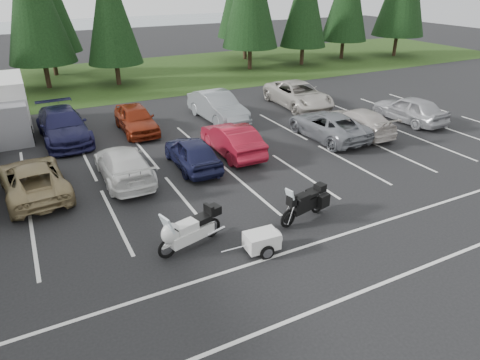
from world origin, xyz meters
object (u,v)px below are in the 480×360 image
car_near_3 (124,164)px  touring_motorcycle (190,227)px  car_far_3 (218,107)px  car_far_2 (136,119)px  car_far_1 (63,125)px  car_near_4 (192,153)px  car_far_4 (298,95)px  cargo_trailer (262,242)px  car_near_7 (357,121)px  car_near_6 (328,125)px  car_near_8 (410,109)px  adventure_motorcycle (304,201)px  box_truck (3,109)px  car_near_5 (232,139)px  car_near_2 (33,179)px

car_near_3 → touring_motorcycle: touring_motorcycle is taller
car_far_3 → car_far_2: bearing=175.2°
car_far_1 → car_far_3: (8.55, -0.58, 0.02)m
car_near_4 → car_far_4: car_far_4 is taller
car_near_4 → cargo_trailer: size_ratio=2.72×
car_near_7 → car_far_1: car_far_1 is taller
car_near_6 → cargo_trailer: size_ratio=3.32×
car_near_8 → cargo_trailer: bearing=24.7°
car_near_6 → car_far_2: size_ratio=1.15×
car_near_8 → adventure_motorcycle: size_ratio=1.86×
car_near_8 → car_far_1: bearing=-21.0°
adventure_motorcycle → car_near_7: bearing=25.7°
touring_motorcycle → box_truck: bearing=93.8°
box_truck → car_far_3: 11.49m
car_far_2 → car_far_1: bearing=173.8°
box_truck → car_far_1: box_truck is taller
car_near_6 → car_near_5: bearing=-3.6°
touring_motorcycle → adventure_motorcycle: (4.14, -0.27, 0.00)m
box_truck → cargo_trailer: box_truck is taller
car_near_7 → adventure_motorcycle: adventure_motorcycle is taller
car_far_4 → touring_motorcycle: car_far_4 is taller
car_near_8 → car_far_4: bearing=-58.0°
box_truck → car_near_4: size_ratio=1.37×
box_truck → car_far_1: bearing=-40.0°
car_near_5 → adventure_motorcycle: bearing=86.6°
car_near_4 → car_far_3: (3.87, 5.73, 0.13)m
car_far_2 → car_near_5: bearing=-57.6°
car_near_2 → car_near_5: 8.80m
box_truck → car_near_6: bearing=-28.6°
car_near_5 → car_near_6: car_near_5 is taller
car_near_6 → adventure_motorcycle: size_ratio=2.06×
car_near_3 → car_near_7: bearing=-179.0°
car_near_2 → car_near_3: 3.49m
car_near_7 → car_far_4: 5.82m
car_near_3 → car_near_8: car_near_8 is taller
car_near_5 → car_near_3: bearing=6.4°
box_truck → car_near_2: bearing=-84.7°
car_near_3 → car_far_1: (-1.64, 6.19, 0.12)m
car_far_4 → touring_motorcycle: (-12.12, -11.76, -0.04)m
car_far_2 → cargo_trailer: 12.99m
cargo_trailer → car_far_2: bearing=95.2°
car_near_5 → car_near_7: 7.37m
car_near_4 → car_far_3: bearing=-122.5°
car_near_5 → car_near_6: size_ratio=0.89×
car_near_2 → car_far_1: (1.84, 5.96, 0.13)m
car_near_8 → car_far_4: car_far_4 is taller
car_near_8 → touring_motorcycle: bearing=18.0°
car_near_8 → car_far_4: size_ratio=0.80×
car_near_4 → car_near_8: (13.69, 0.27, 0.07)m
car_near_5 → car_near_7: size_ratio=0.96×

